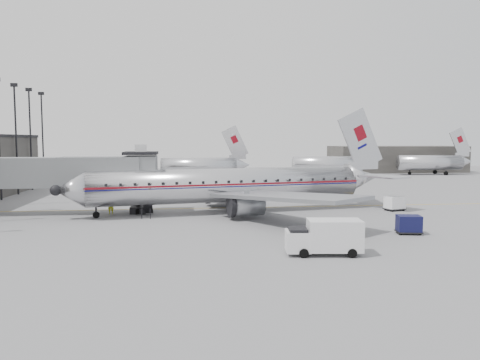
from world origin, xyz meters
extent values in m
plane|color=slate|center=(0.00, 0.00, 0.00)|extent=(160.00, 160.00, 0.00)
cube|color=#33302E|center=(45.00, 60.00, 3.00)|extent=(30.00, 12.00, 6.00)
cube|color=gold|center=(3.00, 6.00, 0.01)|extent=(60.00, 0.15, 0.01)
cube|color=slate|center=(-22.00, 3.60, 4.30)|extent=(12.00, 2.80, 3.00)
cube|color=slate|center=(-13.00, 3.60, 4.30)|extent=(8.00, 3.00, 3.10)
cube|color=slate|center=(-9.00, 4.00, 4.30)|extent=(3.20, 3.60, 3.20)
cube|color=black|center=(-9.00, 4.00, 6.20)|extent=(3.40, 3.80, 0.30)
cube|color=white|center=(-9.00, 4.00, 6.70)|extent=(1.20, 0.15, 0.80)
cylinder|color=black|center=(-9.30, 3.60, 1.40)|extent=(0.56, 0.56, 2.80)
cube|color=black|center=(-9.30, 3.60, 0.35)|extent=(1.60, 2.20, 0.70)
cylinder|color=black|center=(-9.30, 2.60, 0.30)|extent=(0.30, 0.60, 0.60)
cylinder|color=black|center=(-9.30, 4.60, 0.30)|extent=(0.30, 0.60, 0.60)
cube|color=black|center=(-8.20, 1.30, 1.50)|extent=(0.90, 3.20, 2.90)
cylinder|color=black|center=(-27.50, 22.00, 7.50)|extent=(0.24, 0.24, 15.00)
cube|color=black|center=(-27.50, 22.00, 15.00)|extent=(0.90, 0.25, 0.50)
cylinder|color=black|center=(-27.50, 28.00, 7.50)|extent=(0.24, 0.24, 15.00)
cube|color=black|center=(-27.50, 28.00, 15.00)|extent=(0.90, 0.25, 0.50)
cylinder|color=black|center=(-27.50, 34.00, 7.50)|extent=(0.24, 0.24, 15.00)
cube|color=black|center=(-27.50, 34.00, 15.00)|extent=(0.90, 0.25, 0.50)
cylinder|color=silver|center=(-2.00, 42.00, 2.60)|extent=(14.00, 3.20, 3.20)
cube|color=silver|center=(4.80, 42.00, 7.00)|extent=(5.17, 0.26, 6.52)
cylinder|color=black|center=(-6.50, 42.00, 0.50)|extent=(0.24, 0.24, 1.00)
cylinder|color=silver|center=(24.00, 46.00, 2.60)|extent=(14.00, 3.20, 3.20)
cube|color=silver|center=(30.80, 46.00, 7.00)|extent=(5.17, 0.26, 6.52)
cylinder|color=black|center=(19.50, 46.00, 0.50)|extent=(0.24, 0.24, 1.00)
cylinder|color=silver|center=(48.00, 50.00, 2.60)|extent=(14.00, 3.20, 3.20)
cube|color=silver|center=(54.80, 50.00, 7.00)|extent=(5.17, 0.26, 6.52)
cylinder|color=black|center=(43.50, 50.00, 0.50)|extent=(0.24, 0.24, 1.00)
cylinder|color=silver|center=(0.00, 3.00, 2.84)|extent=(28.57, 8.64, 3.50)
cone|color=silver|center=(-15.36, 0.14, 2.84)|extent=(3.43, 3.96, 3.50)
cone|color=silver|center=(15.64, 5.91, 3.22)|extent=(4.33, 3.97, 3.33)
cube|color=maroon|center=(0.00, 3.00, 3.08)|extent=(28.58, 8.69, 0.17)
cube|color=#0C0B62|center=(0.00, 3.00, 2.86)|extent=(28.58, 8.69, 0.09)
cube|color=silver|center=(15.36, 5.86, 7.58)|extent=(5.77, 1.34, 7.28)
cube|color=gray|center=(1.24, 11.90, 2.56)|extent=(8.59, 15.95, 1.12)
cube|color=gray|center=(4.35, -4.86, 2.56)|extent=(12.88, 15.43, 1.12)
cylinder|color=gray|center=(-0.43, 7.93, 1.37)|extent=(3.53, 2.54, 1.99)
cylinder|color=gray|center=(1.37, -1.76, 1.37)|extent=(3.53, 2.54, 1.99)
cylinder|color=black|center=(-13.04, 0.58, 0.62)|extent=(0.19, 0.19, 1.23)
cylinder|color=black|center=(1.41, 5.77, 0.66)|extent=(0.25, 0.25, 1.33)
cylinder|color=black|center=(1.41, 5.77, 0.43)|extent=(0.99, 0.50, 0.95)
cylinder|color=black|center=(2.31, 0.93, 0.66)|extent=(0.25, 0.25, 1.33)
cylinder|color=black|center=(2.31, 0.93, 0.43)|extent=(0.99, 0.50, 0.95)
cube|color=silver|center=(5.39, -15.93, 1.31)|extent=(3.70, 2.33, 2.04)
cube|color=silver|center=(2.98, -15.66, 0.92)|extent=(1.75, 2.01, 1.36)
cube|color=black|center=(2.98, -15.66, 1.51)|extent=(1.35, 1.77, 0.58)
cylinder|color=black|center=(3.17, -16.56, 0.31)|extent=(0.65, 0.31, 0.62)
cylinder|color=black|center=(3.37, -14.82, 0.31)|extent=(0.65, 0.31, 0.62)
cylinder|color=black|center=(6.26, -16.91, 0.31)|extent=(0.65, 0.31, 0.62)
cylinder|color=black|center=(6.46, -15.17, 0.31)|extent=(0.65, 0.31, 0.62)
cube|color=#0D0F36|center=(13.52, -10.00, 0.87)|extent=(2.05, 1.69, 1.28)
cube|color=black|center=(13.52, -10.00, 0.18)|extent=(2.16, 1.79, 0.11)
cylinder|color=black|center=(12.70, -10.40, 0.14)|extent=(0.29, 0.16, 0.27)
cylinder|color=black|center=(14.14, -10.67, 0.14)|extent=(0.29, 0.16, 0.27)
cylinder|color=black|center=(12.91, -9.33, 0.14)|extent=(0.29, 0.16, 0.27)
cylinder|color=black|center=(14.34, -9.60, 0.14)|extent=(0.29, 0.16, 0.27)
cube|color=white|center=(17.88, 2.00, 0.88)|extent=(2.16, 1.84, 1.30)
cube|color=black|center=(17.88, 2.00, 0.19)|extent=(2.28, 1.96, 0.11)
cylinder|color=black|center=(17.32, 1.26, 0.14)|extent=(0.30, 0.18, 0.28)
cylinder|color=black|center=(18.74, 1.67, 0.14)|extent=(0.30, 0.18, 0.28)
cylinder|color=black|center=(17.02, 2.33, 0.14)|extent=(0.30, 0.18, 0.28)
cylinder|color=black|center=(18.44, 2.74, 0.14)|extent=(0.30, 0.18, 0.28)
imported|color=#B6BD16|center=(-12.00, 3.00, 0.84)|extent=(0.62, 0.42, 1.67)
camera|label=1|loc=(-4.31, -45.49, 7.64)|focal=35.00mm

